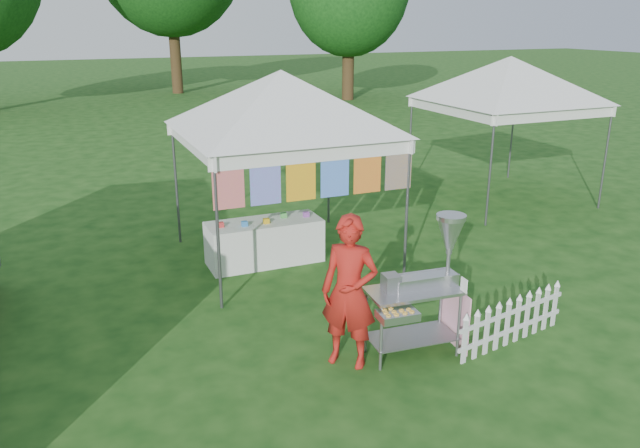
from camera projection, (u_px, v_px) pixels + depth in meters
name	position (u px, v px, depth m)	size (l,w,h in m)	color
ground	(389.00, 360.00, 7.15)	(120.00, 120.00, 0.00)	#153F12
canopy_main	(281.00, 71.00, 9.27)	(4.24, 4.24, 3.45)	#59595E
canopy_right	(511.00, 56.00, 12.63)	(4.24, 4.24, 3.45)	#59595E
donut_cart	(429.00, 275.00, 7.03)	(1.23, 0.77, 1.64)	gray
vendor	(349.00, 292.00, 6.83)	(0.64, 0.42, 1.75)	#AD1C15
picket_fence	(512.00, 322.00, 7.42)	(1.77, 0.37, 0.56)	silver
display_table	(265.00, 242.00, 9.91)	(1.80, 0.70, 0.69)	white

